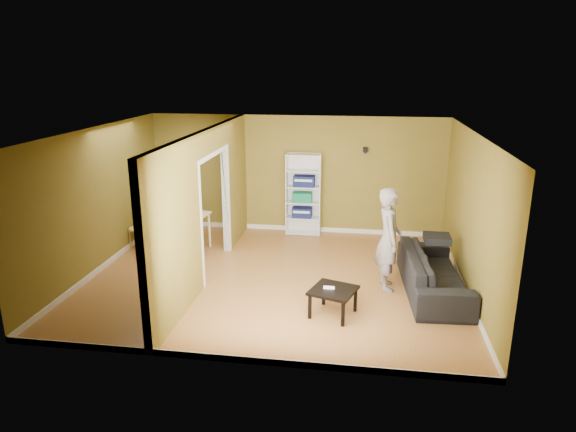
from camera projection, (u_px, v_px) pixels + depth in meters
The scene contains 15 objects.
room_shell at pixel (275, 208), 8.78m from camera, with size 6.50×6.50×6.50m.
partition at pixel (207, 205), 8.95m from camera, with size 0.22×5.50×2.60m, color olive, non-canonical shape.
wall_speaker at pixel (365, 150), 10.94m from camera, with size 0.10×0.10×0.10m, color black.
sofa at pixel (434, 267), 8.47m from camera, with size 1.00×2.34×0.89m, color black.
person at pixel (389, 230), 8.46m from camera, with size 0.58×0.75×2.05m, color slate.
bookshelf at pixel (304, 194), 11.33m from camera, with size 0.76×0.33×1.81m.
paper_box_navy_a at pixel (302, 212), 11.41m from camera, with size 0.43×0.28×0.22m, color navy.
paper_box_teal at pixel (302, 197), 11.31m from camera, with size 0.42×0.27×0.21m, color #156446.
paper_box_navy_b at pixel (304, 181), 11.20m from camera, with size 0.45×0.30×0.23m, color navy.
coffee_table at pixel (333, 293), 7.71m from camera, with size 0.63×0.63×0.42m.
game_controller at pixel (329, 288), 7.70m from camera, with size 0.17×0.04×0.03m, color white.
dining_table at pixel (176, 218), 10.38m from camera, with size 1.20×0.80×0.75m.
chair_left at pixel (139, 227), 10.55m from camera, with size 0.40×0.40×0.86m, color tan, non-canonical shape.
chair_near at pixel (170, 237), 9.95m from camera, with size 0.40×0.40×0.88m, color #D6B58E, non-canonical shape.
chair_far at pixel (193, 218), 10.99m from camera, with size 0.45×0.45×0.99m, color tan, non-canonical shape.
Camera 1 is at (1.47, -8.33, 3.67)m, focal length 32.00 mm.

